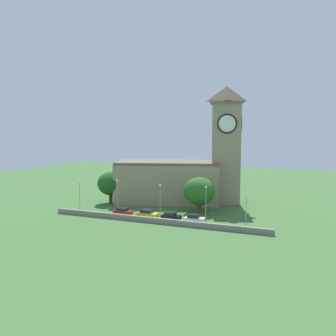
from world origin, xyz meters
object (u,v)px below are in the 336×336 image
car_black (171,216)px  streetlamp_east_end (246,204)px  car_yellow (147,214)px  car_white (194,219)px  streetlamp_west_end (79,190)px  tree_by_tower (199,191)px  car_red (123,211)px  tree_riverside_east (110,184)px  streetlamp_east_mid (206,198)px  streetlamp_west_mid (117,191)px  church (185,170)px  streetlamp_central (160,195)px

car_black → streetlamp_east_end: (15.48, 1.32, 3.48)m
car_yellow → car_white: bearing=-2.0°
car_white → streetlamp_west_end: size_ratio=0.62×
car_yellow → tree_by_tower: (8.92, 9.11, 4.04)m
car_red → tree_riverside_east: bearing=131.7°
car_black → streetlamp_east_mid: bearing=18.0°
streetlamp_west_mid → streetlamp_east_end: streetlamp_west_mid is taller
car_white → tree_by_tower: bearing=101.1°
streetlamp_east_mid → church: bearing=121.6°
tree_riverside_east → tree_by_tower: bearing=-4.0°
car_white → streetlamp_west_mid: (-19.64, 2.92, 4.09)m
tree_by_tower → car_yellow: bearing=-134.4°
streetlamp_west_end → church: bearing=41.3°
church → tree_riverside_east: size_ratio=4.16×
church → streetlamp_central: 17.47m
church → car_red: (-7.88, -19.54, -7.49)m
streetlamp_east_mid → car_black: bearing=-162.0°
car_red → streetlamp_west_end: (-12.58, 1.57, 3.79)m
streetlamp_west_mid → tree_by_tower: size_ratio=0.92×
car_red → car_black: car_black is taller
car_red → streetlamp_west_mid: streetlamp_west_mid is taller
streetlamp_west_end → streetlamp_east_end: size_ratio=1.07×
streetlamp_central → car_black: bearing=-35.6°
streetlamp_west_mid → tree_riverside_east: bearing=129.0°
car_yellow → streetlamp_west_mid: 10.07m
car_black → car_red: bearing=179.4°
streetlamp_central → tree_riverside_east: tree_riverside_east is taller
car_white → streetlamp_west_end: 29.87m
streetlamp_west_mid → streetlamp_east_mid: streetlamp_west_mid is taller
car_red → tree_by_tower: bearing=30.2°
church → streetlamp_east_end: church is taller
streetlamp_central → streetlamp_east_end: size_ratio=1.10×
car_red → car_yellow: size_ratio=0.90×
tree_by_tower → car_black: bearing=-111.1°
church → streetlamp_west_mid: 20.52m
church → car_red: bearing=-112.0°
car_red → car_white: bearing=-2.3°
car_white → tree_riverside_east: tree_riverside_east is taller
church → streetlamp_west_end: size_ratio=4.90×
streetlamp_central → church: bearing=90.6°
streetlamp_west_mid → streetlamp_east_end: (29.80, -1.05, -0.65)m
church → car_black: bearing=-79.1°
streetlamp_central → car_white: bearing=-19.3°
streetlamp_west_end → streetlamp_east_mid: streetlamp_east_mid is taller
car_white → streetlamp_west_mid: streetlamp_west_mid is taller
car_yellow → tree_by_tower: 13.37m
streetlamp_central → tree_by_tower: size_ratio=0.86×
car_white → streetlamp_east_end: bearing=10.4°
streetlamp_west_end → streetlamp_west_mid: (9.92, 0.66, 0.38)m
streetlamp_east_mid → streetlamp_west_end: bearing=-179.0°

